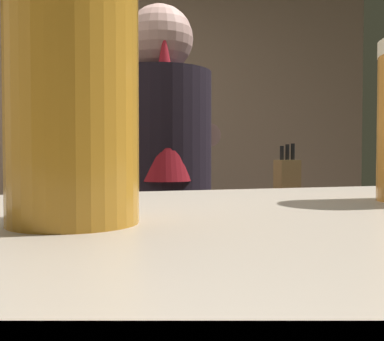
{
  "coord_description": "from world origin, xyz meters",
  "views": [
    {
      "loc": [
        -0.01,
        -1.23,
        1.14
      ],
      "look_at": [
        0.14,
        -0.75,
        1.12
      ],
      "focal_mm": 41.65,
      "sensor_mm": 36.0,
      "label": 1
    }
  ],
  "objects_px": {
    "bartender": "(160,214)",
    "bottle_soy": "(35,137)",
    "bottle_vinegar": "(114,138)",
    "pint_glass_near": "(74,85)",
    "knife_block": "(287,181)",
    "chefs_knife": "(203,205)",
    "bottle_olive_oil": "(133,136)",
    "mixing_bowl": "(48,201)",
    "bottle_hot_sauce": "(67,138)"
  },
  "relations": [
    {
      "from": "knife_block",
      "to": "mixing_bowl",
      "type": "xyz_separation_m",
      "value": [
        -1.05,
        0.13,
        -0.08
      ]
    },
    {
      "from": "chefs_knife",
      "to": "bottle_vinegar",
      "type": "relative_size",
      "value": 1.16
    },
    {
      "from": "bartender",
      "to": "pint_glass_near",
      "type": "relative_size",
      "value": 10.89
    },
    {
      "from": "bottle_soy",
      "to": "bottle_hot_sauce",
      "type": "bearing_deg",
      "value": 40.83
    },
    {
      "from": "mixing_bowl",
      "to": "bottle_olive_oil",
      "type": "distance_m",
      "value": 1.33
    },
    {
      "from": "bartender",
      "to": "bottle_hot_sauce",
      "type": "bearing_deg",
      "value": 12.49
    },
    {
      "from": "chefs_knife",
      "to": "bottle_olive_oil",
      "type": "xyz_separation_m",
      "value": [
        -0.1,
        1.28,
        0.35
      ]
    },
    {
      "from": "pint_glass_near",
      "to": "mixing_bowl",
      "type": "bearing_deg",
      "value": 91.72
    },
    {
      "from": "bartender",
      "to": "bottle_vinegar",
      "type": "height_order",
      "value": "bartender"
    },
    {
      "from": "knife_block",
      "to": "pint_glass_near",
      "type": "relative_size",
      "value": 1.84
    },
    {
      "from": "bartender",
      "to": "chefs_knife",
      "type": "bearing_deg",
      "value": -30.41
    },
    {
      "from": "bottle_vinegar",
      "to": "bottle_soy",
      "type": "xyz_separation_m",
      "value": [
        -0.53,
        -0.12,
        -0.0
      ]
    },
    {
      "from": "knife_block",
      "to": "bottle_hot_sauce",
      "type": "bearing_deg",
      "value": 123.48
    },
    {
      "from": "chefs_knife",
      "to": "bottle_vinegar",
      "type": "distance_m",
      "value": 1.4
    },
    {
      "from": "knife_block",
      "to": "bottle_vinegar",
      "type": "distance_m",
      "value": 1.52
    },
    {
      "from": "bartender",
      "to": "mixing_bowl",
      "type": "xyz_separation_m",
      "value": [
        -0.37,
        0.52,
        0.0
      ]
    },
    {
      "from": "mixing_bowl",
      "to": "chefs_knife",
      "type": "relative_size",
      "value": 0.83
    },
    {
      "from": "bottle_olive_oil",
      "to": "bottle_soy",
      "type": "xyz_separation_m",
      "value": [
        -0.65,
        -0.05,
        -0.02
      ]
    },
    {
      "from": "pint_glass_near",
      "to": "bartender",
      "type": "bearing_deg",
      "value": 75.17
    },
    {
      "from": "bartender",
      "to": "bottle_vinegar",
      "type": "relative_size",
      "value": 7.9
    },
    {
      "from": "bottle_vinegar",
      "to": "pint_glass_near",
      "type": "bearing_deg",
      "value": -97.26
    },
    {
      "from": "bartender",
      "to": "pint_glass_near",
      "type": "bearing_deg",
      "value": 169.4
    },
    {
      "from": "mixing_bowl",
      "to": "bottle_hot_sauce",
      "type": "height_order",
      "value": "bottle_hot_sauce"
    },
    {
      "from": "bartender",
      "to": "chefs_knife",
      "type": "relative_size",
      "value": 6.79
    },
    {
      "from": "bartender",
      "to": "bottle_soy",
      "type": "relative_size",
      "value": 8.19
    },
    {
      "from": "knife_block",
      "to": "bottle_olive_oil",
      "type": "relative_size",
      "value": 1.11
    },
    {
      "from": "knife_block",
      "to": "chefs_knife",
      "type": "height_order",
      "value": "knife_block"
    },
    {
      "from": "bottle_soy",
      "to": "bartender",
      "type": "bearing_deg",
      "value": -73.99
    },
    {
      "from": "chefs_knife",
      "to": "mixing_bowl",
      "type": "bearing_deg",
      "value": 160.55
    },
    {
      "from": "chefs_knife",
      "to": "bottle_olive_oil",
      "type": "height_order",
      "value": "bottle_olive_oil"
    },
    {
      "from": "mixing_bowl",
      "to": "bottle_vinegar",
      "type": "relative_size",
      "value": 0.96
    },
    {
      "from": "mixing_bowl",
      "to": "bottle_hot_sauce",
      "type": "distance_m",
      "value": 1.33
    },
    {
      "from": "bottle_olive_oil",
      "to": "bottle_hot_sauce",
      "type": "distance_m",
      "value": 0.46
    },
    {
      "from": "knife_block",
      "to": "bottle_vinegar",
      "type": "xyz_separation_m",
      "value": [
        -0.62,
        1.36,
        0.24
      ]
    },
    {
      "from": "knife_block",
      "to": "pint_glass_near",
      "type": "bearing_deg",
      "value": -122.32
    },
    {
      "from": "bartender",
      "to": "bottle_olive_oil",
      "type": "relative_size",
      "value": 6.57
    },
    {
      "from": "knife_block",
      "to": "mixing_bowl",
      "type": "height_order",
      "value": "knife_block"
    },
    {
      "from": "bottle_hot_sauce",
      "to": "bottle_soy",
      "type": "relative_size",
      "value": 1.06
    },
    {
      "from": "bottle_hot_sauce",
      "to": "chefs_knife",
      "type": "bearing_deg",
      "value": -68.86
    },
    {
      "from": "pint_glass_near",
      "to": "bottle_olive_oil",
      "type": "relative_size",
      "value": 0.6
    },
    {
      "from": "knife_block",
      "to": "pint_glass_near",
      "type": "xyz_separation_m",
      "value": [
        -0.99,
        -1.57,
        0.15
      ]
    },
    {
      "from": "pint_glass_near",
      "to": "bottle_olive_oil",
      "type": "distance_m",
      "value": 2.91
    },
    {
      "from": "bartender",
      "to": "chefs_knife",
      "type": "distance_m",
      "value": 0.49
    },
    {
      "from": "chefs_knife",
      "to": "bottle_soy",
      "type": "bearing_deg",
      "value": 111.85
    },
    {
      "from": "mixing_bowl",
      "to": "bottle_soy",
      "type": "xyz_separation_m",
      "value": [
        -0.1,
        1.11,
        0.31
      ]
    },
    {
      "from": "bartender",
      "to": "bottle_soy",
      "type": "height_order",
      "value": "bartender"
    },
    {
      "from": "chefs_knife",
      "to": "bottle_hot_sauce",
      "type": "relative_size",
      "value": 1.14
    },
    {
      "from": "bartender",
      "to": "pint_glass_near",
      "type": "height_order",
      "value": "bartender"
    },
    {
      "from": "chefs_knife",
      "to": "pint_glass_near",
      "type": "relative_size",
      "value": 1.6
    },
    {
      "from": "knife_block",
      "to": "bottle_vinegar",
      "type": "relative_size",
      "value": 1.33
    }
  ]
}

